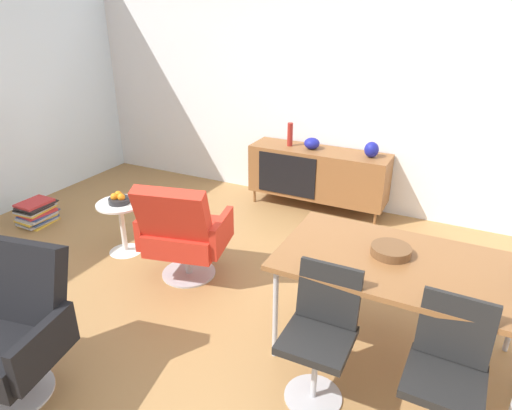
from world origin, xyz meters
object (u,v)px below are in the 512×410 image
armchair_black_shell (6,327)px  vase_ceramic_small (372,150)px  wooden_bowl_on_table (391,251)px  fruit_bowl (119,199)px  vase_cobalt (312,143)px  dining_chair_front_left (320,331)px  magazine_stack (37,213)px  dining_table (403,268)px  side_table_round (122,222)px  dining_chair_front_right (446,371)px  sideboard (318,173)px  vase_sculptural_dark (290,134)px  lounge_chair_red (183,231)px

armchair_black_shell → vase_ceramic_small: bearing=69.1°
wooden_bowl_on_table → fruit_bowl: bearing=175.2°
vase_cobalt → dining_chair_front_left: size_ratio=0.21×
armchair_black_shell → magazine_stack: (-1.88, 1.68, -0.34)m
dining_table → side_table_round: (-2.64, 0.27, -0.38)m
fruit_bowl → dining_chair_front_right: bearing=-15.4°
dining_table → magazine_stack: bearing=175.6°
sideboard → dining_table: bearing=-57.9°
sideboard → side_table_round: sideboard is taller
vase_cobalt → dining_table: bearing=-56.2°
dining_table → dining_chair_front_right: 0.70m
vase_cobalt → magazine_stack: (-2.52, -1.79, -0.66)m
vase_sculptural_dark → dining_table: 2.69m
sideboard → side_table_round: 2.26m
armchair_black_shell → dining_chair_front_left: bearing=25.6°
vase_ceramic_small → vase_cobalt: bearing=180.0°
vase_ceramic_small → armchair_black_shell: armchair_black_shell is taller
fruit_bowl → lounge_chair_red: bearing=-8.9°
armchair_black_shell → fruit_bowl: 1.75m
fruit_bowl → wooden_bowl_on_table: bearing=-4.8°
vase_cobalt → vase_ceramic_small: vase_ceramic_small is taller
vase_sculptural_dark → dining_chair_front_right: (2.03, -2.66, -0.39)m
sideboard → vase_ceramic_small: (0.59, 0.00, 0.37)m
sideboard → dining_chair_front_left: (0.97, -2.66, 0.03)m
vase_ceramic_small → lounge_chair_red: size_ratio=0.18×
lounge_chair_red → dining_chair_front_right: bearing=-17.7°
wooden_bowl_on_table → vase_sculptural_dark: bearing=127.7°
side_table_round → fruit_bowl: 0.24m
lounge_chair_red → armchair_black_shell: 1.53m
side_table_round → dining_table: bearing=-5.8°
wooden_bowl_on_table → armchair_black_shell: (-1.95, -1.43, -0.30)m
vase_sculptural_dark → dining_table: size_ratio=0.17×
wooden_bowl_on_table → fruit_bowl: (-2.54, 0.21, -0.21)m
vase_cobalt → dining_table: (1.41, -2.10, -0.09)m
magazine_stack → dining_table: bearing=-4.4°
vase_sculptural_dark → dining_chair_front_left: (1.33, -2.66, -0.39)m
vase_ceramic_small → wooden_bowl_on_table: (0.63, -2.05, -0.03)m
dining_table → vase_sculptural_dark: bearing=128.6°
vase_ceramic_small → magazine_stack: (-3.20, -1.79, -0.68)m
armchair_black_shell → fruit_bowl: size_ratio=4.73×
lounge_chair_red → fruit_bowl: lounge_chair_red is taller
dining_table → dining_chair_front_left: (-0.35, -0.56, -0.23)m
dining_table → wooden_bowl_on_table: (-0.10, 0.05, 0.07)m
side_table_round → magazine_stack: 1.30m
dining_table → dining_chair_front_left: size_ratio=1.87×
dining_table → wooden_bowl_on_table: size_ratio=6.15×
dining_chair_front_left → lounge_chair_red: 1.64m
lounge_chair_red → magazine_stack: size_ratio=2.33×
dining_table → dining_chair_front_left: 0.70m
vase_sculptural_dark → lounge_chair_red: (-0.15, -1.96, -0.39)m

